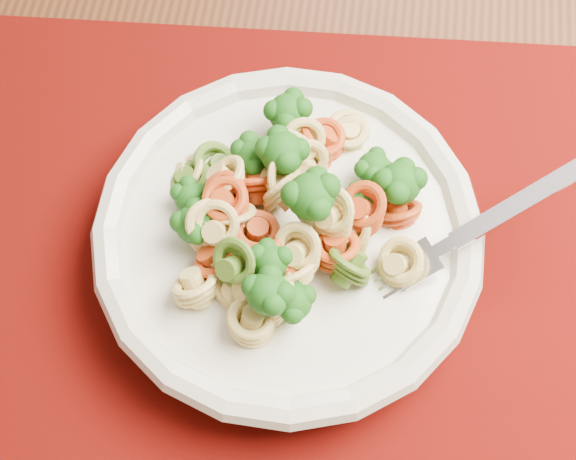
{
  "coord_description": "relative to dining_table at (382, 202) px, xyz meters",
  "views": [
    {
      "loc": [
        -0.49,
        -0.69,
        1.25
      ],
      "look_at": [
        -0.49,
        -0.49,
        0.81
      ],
      "focal_mm": 50.0,
      "sensor_mm": 36.0,
      "label": 1
    }
  ],
  "objects": [
    {
      "name": "dining_table",
      "position": [
        0.0,
        0.0,
        0.0
      ],
      "size": [
        1.64,
        1.18,
        0.77
      ],
      "rotation": [
        0.0,
        0.0,
        -0.14
      ],
      "color": "#4D2B15",
      "rests_on": "ground"
    },
    {
      "name": "placemat",
      "position": [
        -0.09,
        -0.07,
        0.1
      ],
      "size": [
        0.46,
        0.37,
        0.0
      ],
      "primitive_type": "cube",
      "rotation": [
        0.0,
        0.0,
        -0.07
      ],
      "color": "#4C0503",
      "rests_on": "dining_table"
    },
    {
      "name": "pasta_bowl",
      "position": [
        -0.08,
        -0.09,
        0.13
      ],
      "size": [
        0.24,
        0.24,
        0.05
      ],
      "color": "silver",
      "rests_on": "placemat"
    },
    {
      "name": "pasta_broccoli_heap",
      "position": [
        -0.08,
        -0.09,
        0.14
      ],
      "size": [
        0.21,
        0.21,
        0.06
      ],
      "primitive_type": null,
      "color": "#CEC166",
      "rests_on": "pasta_bowl"
    },
    {
      "name": "fork",
      "position": [
        -0.0,
        -0.11,
        0.14
      ],
      "size": [
        0.18,
        0.1,
        0.08
      ],
      "primitive_type": null,
      "rotation": [
        0.0,
        -0.35,
        0.44
      ],
      "color": "silver",
      "rests_on": "pasta_bowl"
    }
  ]
}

